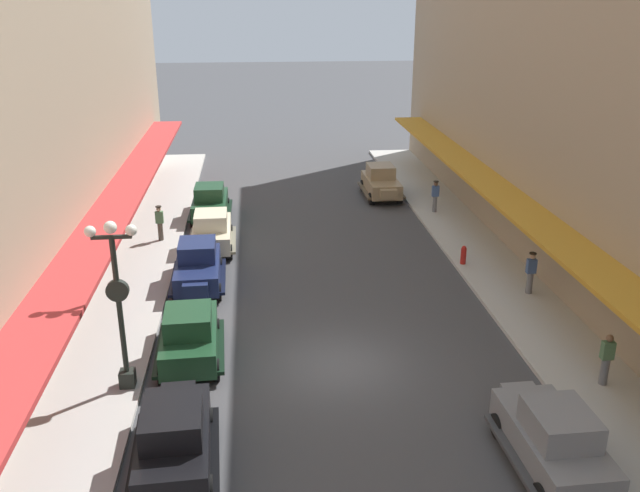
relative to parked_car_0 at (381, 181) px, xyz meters
The scene contains 16 objects.
ground_plane 19.09m from the parked_car_0, 104.40° to the right, with size 200.00×200.00×0.00m, color #424244.
sidewalk_left 22.17m from the parked_car_0, 123.54° to the right, with size 3.00×60.00×0.15m, color #B7B5AD.
sidewalk_right 18.69m from the parked_car_0, 81.50° to the right, with size 3.00×60.00×0.15m, color #B7B5AD.
parked_car_0 is the anchor object (origin of this frame).
parked_car_1 15.23m from the parked_car_0, 128.96° to the right, with size 2.23×4.29×1.84m.
parked_car_2 20.03m from the parked_car_0, 118.07° to the right, with size 2.28×4.31×1.84m.
parked_car_3 12.00m from the parked_car_0, 140.38° to the right, with size 2.20×4.28×1.84m.
parked_car_4 24.85m from the parked_car_0, 112.13° to the right, with size 2.31×4.32×1.84m.
parked_car_5 10.04m from the parked_car_0, 162.29° to the right, with size 2.16×4.27×1.84m.
parked_car_6 23.96m from the parked_car_0, 90.31° to the right, with size 2.23×4.29×1.84m.
lamp_post_with_clock 22.37m from the parked_car_0, 120.00° to the right, with size 1.42×0.44×5.16m.
fire_hydrant 10.97m from the parked_car_0, 81.56° to the right, with size 0.24×0.24×0.82m.
pedestrian_0 20.78m from the parked_car_0, 81.82° to the right, with size 0.36×0.24×1.64m.
pedestrian_1 4.15m from the parked_car_0, 56.94° to the right, with size 0.36×0.28×1.67m.
pedestrian_2 14.43m from the parked_car_0, 76.95° to the right, with size 0.36×0.28×1.67m.
pedestrian_3 13.42m from the parked_car_0, 150.73° to the right, with size 0.36×0.28×1.67m.
Camera 1 is at (-2.41, -18.69, 11.13)m, focal length 38.02 mm.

